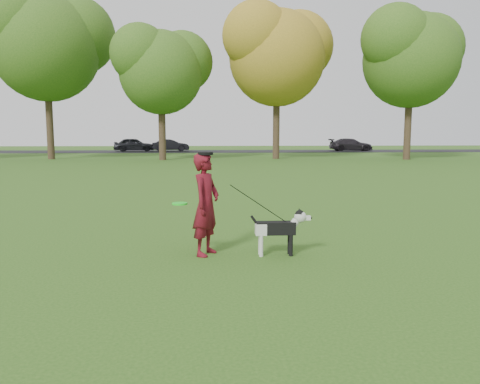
{
  "coord_description": "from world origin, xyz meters",
  "views": [
    {
      "loc": [
        -0.67,
        -6.99,
        1.87
      ],
      "look_at": [
        -0.22,
        0.2,
        0.95
      ],
      "focal_mm": 35.0,
      "sensor_mm": 36.0,
      "label": 1
    }
  ],
  "objects": [
    {
      "name": "dog",
      "position": [
        0.38,
        -0.05,
        0.44
      ],
      "size": [
        0.95,
        0.19,
        0.72
      ],
      "color": "black",
      "rests_on": "ground"
    },
    {
      "name": "road",
      "position": [
        0.0,
        40.0,
        0.01
      ],
      "size": [
        120.0,
        7.0,
        0.02
      ],
      "primitive_type": "cube",
      "color": "black",
      "rests_on": "ground"
    },
    {
      "name": "car_left",
      "position": [
        -8.26,
        40.0,
        0.69
      ],
      "size": [
        4.06,
        1.9,
        1.34
      ],
      "primitive_type": "imported",
      "rotation": [
        0.0,
        0.0,
        1.65
      ],
      "color": "black",
      "rests_on": "road"
    },
    {
      "name": "man_held_items",
      "position": [
        -0.04,
        -0.02,
        0.84
      ],
      "size": [
        1.77,
        0.34,
        1.09
      ],
      "color": "#1EF123",
      "rests_on": "ground"
    },
    {
      "name": "car_right",
      "position": [
        13.55,
        40.0,
        0.65
      ],
      "size": [
        4.4,
        1.87,
        1.27
      ],
      "primitive_type": "imported",
      "rotation": [
        0.0,
        0.0,
        1.55
      ],
      "color": "#262128",
      "rests_on": "road"
    },
    {
      "name": "car_mid",
      "position": [
        -4.69,
        40.0,
        0.62
      ],
      "size": [
        3.77,
        1.84,
        1.19
      ],
      "primitive_type": "imported",
      "rotation": [
        0.0,
        0.0,
        1.74
      ],
      "color": "black",
      "rests_on": "road"
    },
    {
      "name": "tree_row",
      "position": [
        -1.43,
        26.07,
        7.41
      ],
      "size": [
        51.74,
        8.86,
        12.01
      ],
      "color": "#38281C",
      "rests_on": "ground"
    },
    {
      "name": "ground",
      "position": [
        0.0,
        0.0,
        0.0
      ],
      "size": [
        120.0,
        120.0,
        0.0
      ],
      "primitive_type": "plane",
      "color": "#285116",
      "rests_on": "ground"
    },
    {
      "name": "man",
      "position": [
        -0.75,
        0.06,
        0.78
      ],
      "size": [
        0.58,
        0.68,
        1.57
      ],
      "primitive_type": "imported",
      "rotation": [
        0.0,
        0.0,
        1.13
      ],
      "color": "#510B13",
      "rests_on": "ground"
    }
  ]
}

